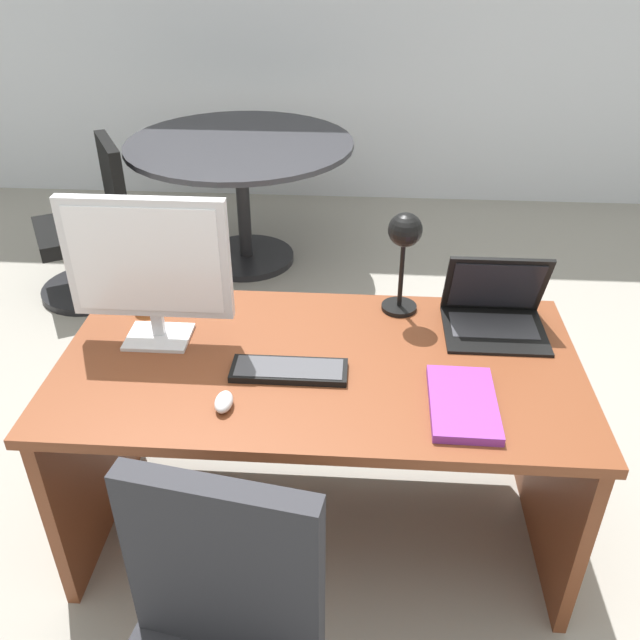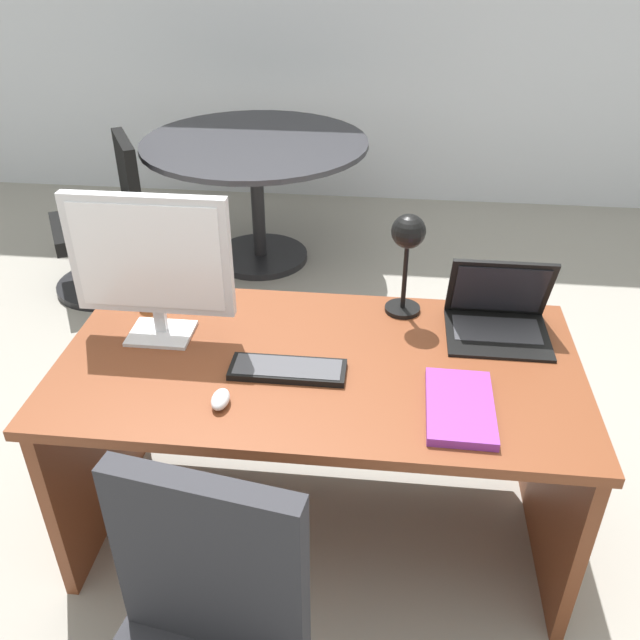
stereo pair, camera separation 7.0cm
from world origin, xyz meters
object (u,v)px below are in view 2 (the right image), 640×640
object	(u,v)px
desk	(320,407)
meeting_table	(256,171)
monitor	(150,260)
meeting_chair_near	(108,233)
coffee_mug	(149,294)
laptop	(498,308)
mouse	(220,399)
book	(460,407)
desk_lamp	(408,244)
keyboard	(288,369)

from	to	relation	value
desk	meeting_table	world-z (taller)	meeting_table
monitor	meeting_chair_near	world-z (taller)	monitor
coffee_mug	desk	bearing A→B (deg)	-19.62
laptop	mouse	world-z (taller)	laptop
mouse	meeting_chair_near	world-z (taller)	meeting_chair_near
book	desk_lamp	bearing A→B (deg)	107.99
desk	book	world-z (taller)	book
monitor	meeting_chair_near	bearing A→B (deg)	118.54
desk_lamp	meeting_table	bearing A→B (deg)	115.36
mouse	book	size ratio (longest dim) A/B	0.28
keyboard	desk_lamp	distance (m)	0.56
laptop	book	bearing A→B (deg)	-108.25
keyboard	desk_lamp	xyz separation A→B (m)	(0.34, 0.37, 0.25)
mouse	coffee_mug	xyz separation A→B (m)	(-0.37, 0.51, 0.02)
keyboard	mouse	distance (m)	0.23
laptop	coffee_mug	xyz separation A→B (m)	(-1.17, 0.02, -0.03)
desk	monitor	xyz separation A→B (m)	(-0.52, 0.03, 0.49)
desk_lamp	coffee_mug	distance (m)	0.89
book	desk	bearing A→B (deg)	149.34
desk_lamp	meeting_table	size ratio (longest dim) A/B	0.28
keyboard	coffee_mug	world-z (taller)	coffee_mug
keyboard	meeting_chair_near	distance (m)	2.21
meeting_chair_near	monitor	bearing A→B (deg)	-61.46
desk	keyboard	world-z (taller)	keyboard
monitor	coffee_mug	world-z (taller)	monitor
desk	desk_lamp	size ratio (longest dim) A/B	4.36
laptop	coffee_mug	distance (m)	1.17
monitor	keyboard	bearing A→B (deg)	-19.66
mouse	meeting_chair_near	bearing A→B (deg)	120.72
desk_lamp	meeting_table	distance (m)	2.04
keyboard	mouse	xyz separation A→B (m)	(-0.16, -0.17, 0.01)
mouse	book	distance (m)	0.66
mouse	meeting_chair_near	distance (m)	2.26
laptop	meeting_chair_near	world-z (taller)	laptop
mouse	desk_lamp	bearing A→B (deg)	47.10
desk	mouse	size ratio (longest dim) A/B	17.95
meeting_table	meeting_chair_near	distance (m)	0.92
coffee_mug	meeting_chair_near	size ratio (longest dim) A/B	0.13
monitor	keyboard	size ratio (longest dim) A/B	1.45
meeting_chair_near	coffee_mug	bearing A→B (deg)	-61.29
laptop	book	xyz separation A→B (m)	(-0.14, -0.44, -0.06)
keyboard	desk_lamp	bearing A→B (deg)	47.51
monitor	meeting_table	bearing A→B (deg)	92.36
keyboard	mouse	size ratio (longest dim) A/B	3.89
monitor	book	xyz separation A→B (m)	(0.93, -0.28, -0.26)
mouse	desk	bearing A→B (deg)	49.67
desk_lamp	coffee_mug	world-z (taller)	desk_lamp
desk	keyboard	distance (m)	0.28
book	meeting_table	bearing A→B (deg)	113.85
monitor	book	size ratio (longest dim) A/B	1.59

